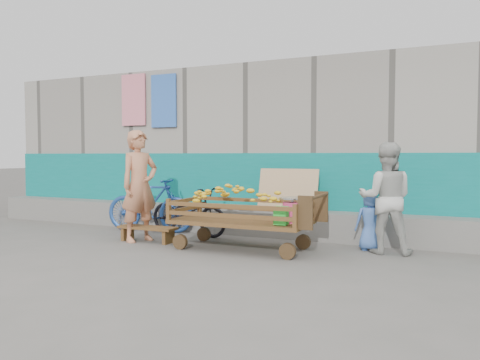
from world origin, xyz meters
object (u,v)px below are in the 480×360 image
at_px(woman, 386,198).
at_px(child, 370,221).
at_px(banana_cart, 239,207).
at_px(bicycle_blue, 150,204).
at_px(bicycle_dark, 188,211).
at_px(bench, 147,230).
at_px(vendor_man, 140,186).

bearing_deg(woman, child, -31.90).
relative_size(banana_cart, bicycle_blue, 1.30).
bearing_deg(bicycle_blue, bicycle_dark, -98.66).
height_order(bench, vendor_man, vendor_man).
distance_m(banana_cart, bench, 1.63).
xyz_separation_m(banana_cart, bench, (-1.56, -0.05, -0.44)).
height_order(banana_cart, woman, woman).
bearing_deg(vendor_man, child, -56.85).
relative_size(vendor_man, woman, 1.14).
bearing_deg(child, banana_cart, -0.18).
relative_size(bench, woman, 0.63).
distance_m(woman, bicycle_blue, 4.07).
bearing_deg(banana_cart, woman, 16.71).
height_order(bicycle_dark, bicycle_blue, bicycle_blue).
height_order(vendor_man, child, vendor_man).
relative_size(bench, child, 1.15).
xyz_separation_m(child, bicycle_dark, (-3.03, 0.05, -0.01)).
xyz_separation_m(vendor_man, bicycle_dark, (0.41, 0.81, -0.47)).
bearing_deg(bicycle_dark, child, -83.04).
xyz_separation_m(woman, bicycle_dark, (-3.26, 0.16, -0.36)).
xyz_separation_m(banana_cart, woman, (1.97, 0.59, 0.15)).
distance_m(banana_cart, bicycle_dark, 1.51).
distance_m(banana_cart, woman, 2.06).
relative_size(bicycle_dark, bicycle_blue, 0.95).
bearing_deg(woman, bench, 3.79).
distance_m(vendor_man, child, 3.55).
bearing_deg(bicycle_blue, vendor_man, -162.69).
bearing_deg(bicycle_dark, bicycle_blue, 97.37).
bearing_deg(child, woman, 132.57).
bearing_deg(bench, woman, 10.32).
bearing_deg(woman, bicycle_blue, -8.94).
xyz_separation_m(woman, child, (-0.23, 0.11, -0.35)).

